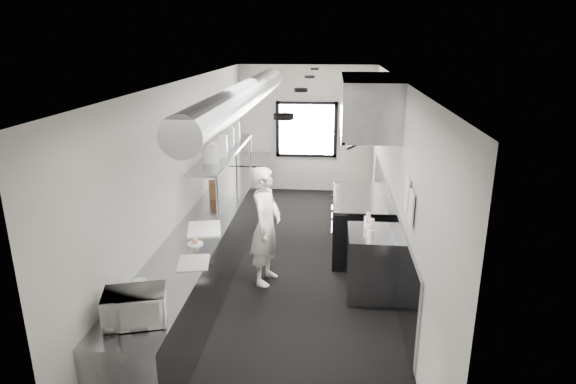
% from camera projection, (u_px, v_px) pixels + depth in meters
% --- Properties ---
extents(floor, '(3.00, 8.00, 0.01)m').
position_uv_depth(floor, '(291.00, 267.00, 7.49)').
color(floor, black).
rests_on(floor, ground).
extents(ceiling, '(3.00, 8.00, 0.01)m').
position_uv_depth(ceiling, '(291.00, 80.00, 6.64)').
color(ceiling, silver).
rests_on(ceiling, wall_back).
extents(wall_back, '(3.00, 0.02, 2.80)m').
position_uv_depth(wall_back, '(307.00, 129.00, 10.86)').
color(wall_back, '#B8B4AE').
rests_on(wall_back, floor).
extents(wall_front, '(3.00, 0.02, 2.80)m').
position_uv_depth(wall_front, '(239.00, 344.00, 3.27)').
color(wall_front, '#B8B4AE').
rests_on(wall_front, floor).
extents(wall_left, '(0.02, 8.00, 2.80)m').
position_uv_depth(wall_left, '(189.00, 177.00, 7.19)').
color(wall_left, '#B8B4AE').
rests_on(wall_left, floor).
extents(wall_right, '(0.02, 8.00, 2.80)m').
position_uv_depth(wall_right, '(396.00, 182.00, 6.93)').
color(wall_right, '#B8B4AE').
rests_on(wall_right, floor).
extents(wall_cladding, '(0.03, 5.50, 1.10)m').
position_uv_depth(wall_cladding, '(389.00, 230.00, 7.47)').
color(wall_cladding, gray).
rests_on(wall_cladding, wall_right).
extents(hvac_duct, '(0.40, 6.40, 0.40)m').
position_uv_depth(hvac_duct, '(246.00, 95.00, 7.16)').
color(hvac_duct, '#9C9FA5').
rests_on(hvac_duct, ceiling).
extents(service_window, '(1.36, 0.05, 1.25)m').
position_uv_depth(service_window, '(306.00, 130.00, 10.83)').
color(service_window, white).
rests_on(service_window, wall_back).
extents(exhaust_hood, '(0.81, 2.20, 0.88)m').
position_uv_depth(exhaust_hood, '(368.00, 105.00, 7.33)').
color(exhaust_hood, gray).
rests_on(exhaust_hood, ceiling).
extents(prep_counter, '(0.70, 6.00, 0.90)m').
position_uv_depth(prep_counter, '(208.00, 251.00, 6.98)').
color(prep_counter, gray).
rests_on(prep_counter, floor).
extents(pass_shelf, '(0.45, 3.00, 0.68)m').
position_uv_depth(pass_shelf, '(224.00, 153.00, 8.08)').
color(pass_shelf, gray).
rests_on(pass_shelf, prep_counter).
extents(range, '(0.88, 1.60, 0.94)m').
position_uv_depth(range, '(358.00, 224.00, 7.92)').
color(range, black).
rests_on(range, floor).
extents(bottle_station, '(0.65, 0.80, 0.90)m').
position_uv_depth(bottle_station, '(371.00, 263.00, 6.58)').
color(bottle_station, gray).
rests_on(bottle_station, floor).
extents(far_work_table, '(0.70, 1.20, 0.90)m').
position_uv_depth(far_work_table, '(250.00, 179.00, 10.49)').
color(far_work_table, gray).
rests_on(far_work_table, floor).
extents(notice_sheet_a, '(0.02, 0.28, 0.38)m').
position_uv_depth(notice_sheet_a, '(407.00, 194.00, 5.73)').
color(notice_sheet_a, silver).
rests_on(notice_sheet_a, wall_right).
extents(notice_sheet_b, '(0.02, 0.28, 0.38)m').
position_uv_depth(notice_sheet_b, '(411.00, 208.00, 5.42)').
color(notice_sheet_b, silver).
rests_on(notice_sheet_b, wall_right).
extents(line_cook, '(0.53, 0.69, 1.69)m').
position_uv_depth(line_cook, '(266.00, 226.00, 6.82)').
color(line_cook, white).
rests_on(line_cook, floor).
extents(microwave, '(0.59, 0.51, 0.30)m').
position_uv_depth(microwave, '(135.00, 307.00, 4.38)').
color(microwave, silver).
rests_on(microwave, prep_counter).
extents(deli_tub_a, '(0.17, 0.17, 0.10)m').
position_uv_depth(deli_tub_a, '(141.00, 292.00, 4.84)').
color(deli_tub_a, '#B0BDAE').
rests_on(deli_tub_a, prep_counter).
extents(deli_tub_b, '(0.17, 0.17, 0.10)m').
position_uv_depth(deli_tub_b, '(140.00, 285.00, 4.97)').
color(deli_tub_b, '#B0BDAE').
rests_on(deli_tub_b, prep_counter).
extents(newspaper, '(0.42, 0.49, 0.01)m').
position_uv_depth(newspaper, '(194.00, 263.00, 5.57)').
color(newspaper, white).
rests_on(newspaper, prep_counter).
extents(small_plate, '(0.21, 0.21, 0.02)m').
position_uv_depth(small_plate, '(195.00, 244.00, 6.07)').
color(small_plate, silver).
rests_on(small_plate, prep_counter).
extents(pastry, '(0.08, 0.08, 0.08)m').
position_uv_depth(pastry, '(195.00, 240.00, 6.05)').
color(pastry, tan).
rests_on(pastry, small_plate).
extents(cutting_board, '(0.55, 0.65, 0.02)m').
position_uv_depth(cutting_board, '(204.00, 229.00, 6.55)').
color(cutting_board, white).
rests_on(cutting_board, prep_counter).
extents(knife_block, '(0.17, 0.26, 0.27)m').
position_uv_depth(knife_block, '(213.00, 189.00, 7.82)').
color(knife_block, brown).
rests_on(knife_block, prep_counter).
extents(plate_stack_a, '(0.30, 0.30, 0.29)m').
position_uv_depth(plate_stack_a, '(211.00, 153.00, 7.27)').
color(plate_stack_a, silver).
rests_on(plate_stack_a, pass_shelf).
extents(plate_stack_b, '(0.34, 0.34, 0.34)m').
position_uv_depth(plate_stack_b, '(219.00, 146.00, 7.64)').
color(plate_stack_b, silver).
rests_on(plate_stack_b, pass_shelf).
extents(plate_stack_c, '(0.25, 0.25, 0.34)m').
position_uv_depth(plate_stack_c, '(227.00, 137.00, 8.31)').
color(plate_stack_c, silver).
rests_on(plate_stack_c, pass_shelf).
extents(plate_stack_d, '(0.27, 0.27, 0.36)m').
position_uv_depth(plate_stack_d, '(233.00, 132.00, 8.71)').
color(plate_stack_d, silver).
rests_on(plate_stack_d, pass_shelf).
extents(squeeze_bottle_a, '(0.07, 0.07, 0.17)m').
position_uv_depth(squeeze_bottle_a, '(371.00, 236.00, 6.11)').
color(squeeze_bottle_a, white).
rests_on(squeeze_bottle_a, bottle_station).
extents(squeeze_bottle_b, '(0.07, 0.07, 0.17)m').
position_uv_depth(squeeze_bottle_b, '(369.00, 230.00, 6.29)').
color(squeeze_bottle_b, white).
rests_on(squeeze_bottle_b, bottle_station).
extents(squeeze_bottle_c, '(0.08, 0.08, 0.20)m').
position_uv_depth(squeeze_bottle_c, '(371.00, 226.00, 6.39)').
color(squeeze_bottle_c, white).
rests_on(squeeze_bottle_c, bottle_station).
extents(squeeze_bottle_d, '(0.06, 0.06, 0.16)m').
position_uv_depth(squeeze_bottle_d, '(366.00, 222.00, 6.60)').
color(squeeze_bottle_d, white).
rests_on(squeeze_bottle_d, bottle_station).
extents(squeeze_bottle_e, '(0.06, 0.06, 0.18)m').
position_uv_depth(squeeze_bottle_e, '(368.00, 218.00, 6.71)').
color(squeeze_bottle_e, white).
rests_on(squeeze_bottle_e, bottle_station).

